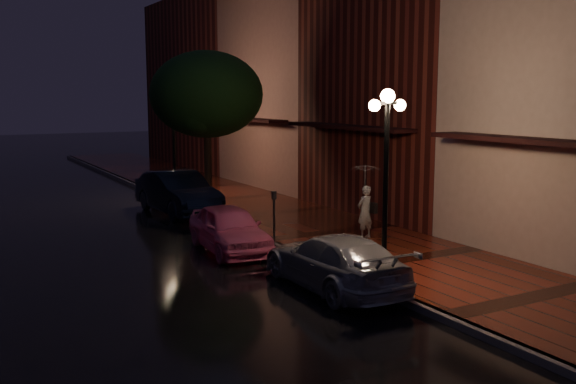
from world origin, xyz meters
TOP-DOWN VIEW (x-y plane):
  - ground at (0.00, 0.00)m, footprint 120.00×120.00m
  - sidewalk at (2.25, 0.00)m, footprint 4.50×60.00m
  - curb at (0.00, 0.00)m, footprint 0.25×60.00m
  - storefront_mid at (7.00, 2.00)m, footprint 5.00×8.00m
  - storefront_far at (7.00, 10.00)m, footprint 5.00×8.00m
  - storefront_extra at (7.00, 20.00)m, footprint 5.00×12.00m
  - streetlamp_near at (0.35, -5.00)m, footprint 0.96×0.36m
  - streetlamp_far at (0.35, 9.00)m, footprint 0.96×0.36m
  - street_tree at (0.61, 5.99)m, footprint 4.16×4.16m
  - pink_car at (-1.31, -0.20)m, footprint 1.86×3.92m
  - navy_car at (-0.60, 6.00)m, footprint 1.94×4.81m
  - silver_car at (-0.69, -4.54)m, footprint 1.83×4.33m
  - woman_with_umbrella at (2.58, -1.21)m, footprint 0.91×0.92m
  - parking_meter at (0.15, -0.09)m, footprint 0.14×0.12m

SIDE VIEW (x-z plane):
  - ground at x=0.00m, z-range 0.00..0.00m
  - sidewalk at x=2.25m, z-range 0.00..0.15m
  - curb at x=0.00m, z-range 0.00..0.15m
  - silver_car at x=-0.69m, z-range 0.00..1.25m
  - pink_car at x=-1.31m, z-range 0.00..1.29m
  - navy_car at x=-0.60m, z-range 0.00..1.55m
  - parking_meter at x=0.15m, z-range 0.30..1.73m
  - woman_with_umbrella at x=2.58m, z-range 0.50..2.68m
  - streetlamp_near at x=0.35m, z-range 0.45..4.76m
  - streetlamp_far at x=0.35m, z-range 0.45..4.76m
  - street_tree at x=0.61m, z-range 1.34..7.14m
  - storefront_far at x=7.00m, z-range 0.00..9.00m
  - storefront_extra at x=7.00m, z-range 0.00..10.00m
  - storefront_mid at x=7.00m, z-range 0.00..11.00m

